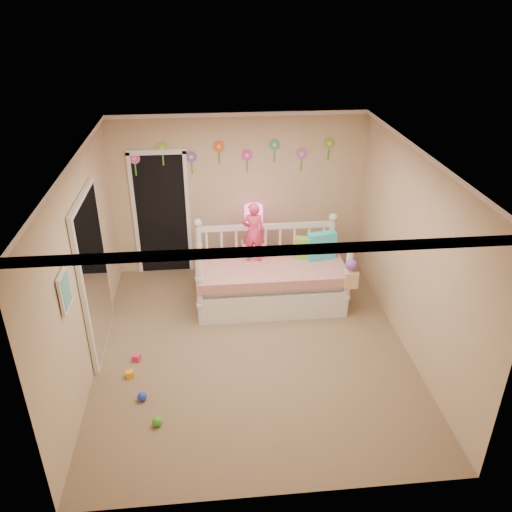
{
  "coord_description": "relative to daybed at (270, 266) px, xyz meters",
  "views": [
    {
      "loc": [
        -0.5,
        -5.48,
        4.25
      ],
      "look_at": [
        0.1,
        0.6,
        1.05
      ],
      "focal_mm": 36.34,
      "sensor_mm": 36.0,
      "label": 1
    }
  ],
  "objects": [
    {
      "name": "pillow_lime",
      "position": [
        0.54,
        0.08,
        0.23
      ],
      "size": [
        0.37,
        0.21,
        0.33
      ],
      "primitive_type": "cube",
      "rotation": [
        0.0,
        0.0,
        -0.24
      ],
      "color": "#7ABC39",
      "rests_on": "daybed"
    },
    {
      "name": "toy_scatter",
      "position": [
        -1.8,
        -1.88,
        -0.54
      ],
      "size": [
        1.22,
        1.5,
        0.11
      ],
      "primitive_type": null,
      "rotation": [
        0.0,
        0.0,
        -0.37
      ],
      "color": "#996666",
      "rests_on": "floor"
    },
    {
      "name": "right_wall",
      "position": [
        1.64,
        -1.13,
        0.71
      ],
      "size": [
        0.01,
        4.5,
        2.6
      ],
      "primitive_type": "cube",
      "color": "tan",
      "rests_on": "floor"
    },
    {
      "name": "daybed",
      "position": [
        0.0,
        0.0,
        0.0
      ],
      "size": [
        2.19,
        1.18,
        1.19
      ],
      "primitive_type": null,
      "rotation": [
        0.0,
        0.0,
        0.0
      ],
      "color": "white",
      "rests_on": "floor"
    },
    {
      "name": "wall_picture",
      "position": [
        -2.33,
        -2.03,
        0.96
      ],
      "size": [
        0.05,
        0.34,
        0.42
      ],
      "primitive_type": "cube",
      "color": "white",
      "rests_on": "left_wall"
    },
    {
      "name": "ceiling",
      "position": [
        -0.36,
        -1.13,
        2.01
      ],
      "size": [
        4.0,
        4.5,
        0.01
      ],
      "primitive_type": "cube",
      "color": "white",
      "rests_on": "floor"
    },
    {
      "name": "pillow_turquoise",
      "position": [
        0.77,
        0.04,
        0.27
      ],
      "size": [
        0.43,
        0.23,
        0.41
      ],
      "primitive_type": "cube",
      "rotation": [
        0.0,
        0.0,
        0.22
      ],
      "color": "#23B1B3",
      "rests_on": "daybed"
    },
    {
      "name": "flower_decals",
      "position": [
        -0.45,
        1.11,
        1.35
      ],
      "size": [
        3.4,
        0.02,
        0.5
      ],
      "primitive_type": null,
      "color": "#B2668C",
      "rests_on": "back_wall"
    },
    {
      "name": "closet_doorway",
      "position": [
        -1.61,
        1.11,
        0.44
      ],
      "size": [
        0.9,
        0.04,
        2.07
      ],
      "primitive_type": "cube",
      "color": "black",
      "rests_on": "back_wall"
    },
    {
      "name": "child",
      "position": [
        -0.23,
        0.09,
        0.52
      ],
      "size": [
        0.35,
        0.25,
        0.9
      ],
      "primitive_type": "imported",
      "rotation": [
        0.0,
        0.0,
        3.04
      ],
      "color": "#E83462",
      "rests_on": "daybed"
    },
    {
      "name": "table_lamp",
      "position": [
        -0.17,
        0.72,
        0.45
      ],
      "size": [
        0.29,
        0.29,
        0.63
      ],
      "color": "#D91C66",
      "rests_on": "nightstand"
    },
    {
      "name": "floor",
      "position": [
        -0.36,
        -1.13,
        -0.59
      ],
      "size": [
        4.0,
        4.5,
        0.01
      ],
      "primitive_type": "cube",
      "color": "#7F684C",
      "rests_on": "ground"
    },
    {
      "name": "left_wall",
      "position": [
        -2.36,
        -1.13,
        0.71
      ],
      "size": [
        0.01,
        4.5,
        2.6
      ],
      "primitive_type": "cube",
      "color": "tan",
      "rests_on": "floor"
    },
    {
      "name": "mirror_closet",
      "position": [
        -2.32,
        -0.83,
        0.46
      ],
      "size": [
        0.07,
        1.3,
        2.1
      ],
      "primitive_type": "cube",
      "color": "white",
      "rests_on": "left_wall"
    },
    {
      "name": "back_wall",
      "position": [
        -0.36,
        1.12,
        0.71
      ],
      "size": [
        4.0,
        0.01,
        2.6
      ],
      "primitive_type": "cube",
      "color": "tan",
      "rests_on": "floor"
    },
    {
      "name": "hanging_bag",
      "position": [
        1.04,
        -0.59,
        0.13
      ],
      "size": [
        0.2,
        0.16,
        0.36
      ],
      "primitive_type": null,
      "color": "beige",
      "rests_on": "daybed"
    },
    {
      "name": "crown_molding",
      "position": [
        -0.36,
        -1.13,
        1.98
      ],
      "size": [
        4.0,
        4.5,
        0.06
      ],
      "primitive_type": null,
      "color": "white",
      "rests_on": "ceiling"
    },
    {
      "name": "nightstand",
      "position": [
        -0.17,
        0.72,
        -0.28
      ],
      "size": [
        0.39,
        0.3,
        0.63
      ],
      "primitive_type": "cube",
      "rotation": [
        0.0,
        0.0,
        0.04
      ],
      "color": "white",
      "rests_on": "floor"
    }
  ]
}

